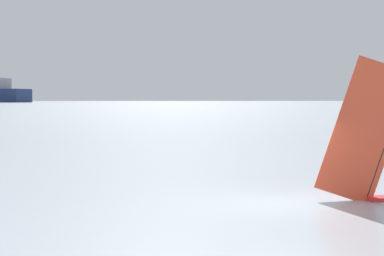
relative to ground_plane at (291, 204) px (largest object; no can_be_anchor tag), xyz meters
The scene contains 1 object.
ground_plane is the anchor object (origin of this frame).
Camera 1 is at (-3.24, -16.72, 3.04)m, focal length 54.72 mm.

